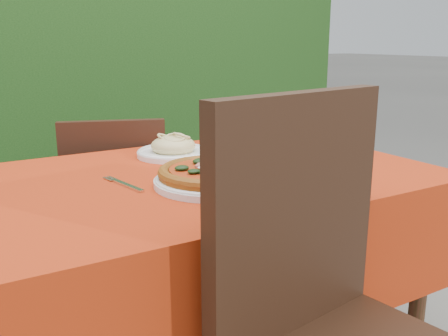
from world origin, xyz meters
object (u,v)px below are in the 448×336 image
chair_far (117,207)px  pizza_plate (213,175)px  fork (127,185)px  chair_near (335,317)px  wine_glass (274,112)px  water_glass (303,139)px  pasta_plate (173,149)px

chair_far → pizza_plate: 0.77m
chair_far → fork: 0.69m
chair_near → wine_glass: 0.95m
chair_far → fork: size_ratio=4.32×
water_glass → chair_far: bearing=132.9°
chair_far → chair_near: bearing=112.2°
chair_near → fork: size_ratio=5.26×
chair_far → water_glass: 0.79m
chair_near → chair_far: size_ratio=1.22×
pizza_plate → fork: bearing=152.4°
pasta_plate → fork: (-0.25, -0.26, -0.02)m
chair_near → pasta_plate: 0.83m
water_glass → wine_glass: (-0.01, 0.16, 0.07)m
pasta_plate → water_glass: bearing=-23.2°
chair_far → pizza_plate: (0.03, -0.72, 0.29)m
pizza_plate → wine_glass: size_ratio=2.23×
chair_far → pasta_plate: bearing=123.2°
chair_near → wine_glass: (0.43, 0.80, 0.28)m
pizza_plate → pasta_plate: (0.05, 0.36, -0.00)m
pasta_plate → fork: size_ratio=1.22×
water_glass → pasta_plate: bearing=156.8°
chair_far → wine_glass: size_ratio=5.05×
chair_near → water_glass: bearing=46.8°
chair_near → fork: bearing=103.0°
pasta_plate → pizza_plate: bearing=-98.5°
fork → chair_near: bearing=-79.2°
pizza_plate → pasta_plate: bearing=81.5°
chair_near → chair_far: bearing=83.9°
chair_far → fork: (-0.17, -0.61, 0.27)m
chair_near → wine_glass: chair_near is taller
pasta_plate → fork: bearing=-134.7°
wine_glass → fork: (-0.65, -0.24, -0.11)m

